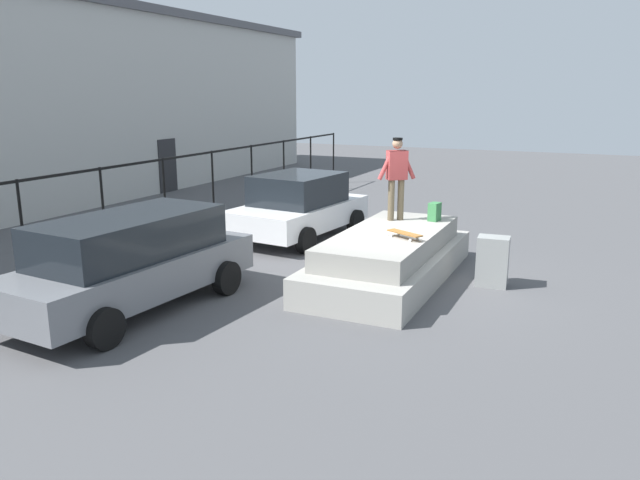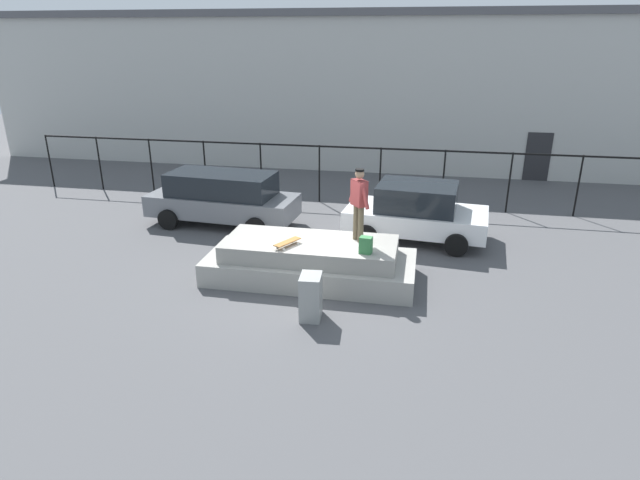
{
  "view_description": "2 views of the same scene",
  "coord_description": "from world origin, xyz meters",
  "px_view_note": "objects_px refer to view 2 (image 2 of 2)",
  "views": [
    {
      "loc": [
        -11.52,
        -3.83,
        3.72
      ],
      "look_at": [
        -0.53,
        1.29,
        0.8
      ],
      "focal_mm": 34.51,
      "sensor_mm": 36.0,
      "label": 1
    },
    {
      "loc": [
        2.55,
        -11.91,
        5.67
      ],
      "look_at": [
        0.02,
        0.97,
        0.65
      ],
      "focal_mm": 29.96,
      "sensor_mm": 36.0,
      "label": 2
    }
  ],
  "objects_px": {
    "backpack": "(366,245)",
    "car_grey_hatchback_near": "(222,197)",
    "skateboarder": "(359,200)",
    "utility_box": "(311,297)",
    "car_white_sedan_mid": "(416,211)",
    "skateboard": "(287,242)"
  },
  "relations": [
    {
      "from": "skateboard",
      "to": "utility_box",
      "type": "xyz_separation_m",
      "value": [
        0.89,
        -1.53,
        -0.6
      ]
    },
    {
      "from": "skateboard",
      "to": "car_white_sedan_mid",
      "type": "distance_m",
      "value": 4.78
    },
    {
      "from": "utility_box",
      "to": "skateboarder",
      "type": "bearing_deg",
      "value": 68.01
    },
    {
      "from": "backpack",
      "to": "car_white_sedan_mid",
      "type": "bearing_deg",
      "value": -95.37
    },
    {
      "from": "car_white_sedan_mid",
      "to": "car_grey_hatchback_near",
      "type": "bearing_deg",
      "value": 178.51
    },
    {
      "from": "car_white_sedan_mid",
      "to": "utility_box",
      "type": "height_order",
      "value": "car_white_sedan_mid"
    },
    {
      "from": "skateboarder",
      "to": "skateboard",
      "type": "relative_size",
      "value": 2.28
    },
    {
      "from": "skateboard",
      "to": "car_grey_hatchback_near",
      "type": "xyz_separation_m",
      "value": [
        -3.13,
        3.92,
        -0.2
      ]
    },
    {
      "from": "skateboarder",
      "to": "car_grey_hatchback_near",
      "type": "bearing_deg",
      "value": 145.8
    },
    {
      "from": "skateboard",
      "to": "car_white_sedan_mid",
      "type": "relative_size",
      "value": 0.18
    },
    {
      "from": "skateboarder",
      "to": "car_white_sedan_mid",
      "type": "relative_size",
      "value": 0.42
    },
    {
      "from": "backpack",
      "to": "car_grey_hatchback_near",
      "type": "bearing_deg",
      "value": -28.66
    },
    {
      "from": "backpack",
      "to": "utility_box",
      "type": "bearing_deg",
      "value": 65.66
    },
    {
      "from": "skateboard",
      "to": "backpack",
      "type": "bearing_deg",
      "value": -2.61
    },
    {
      "from": "car_white_sedan_mid",
      "to": "utility_box",
      "type": "xyz_separation_m",
      "value": [
        -2.04,
        -5.29,
        -0.36
      ]
    },
    {
      "from": "skateboarder",
      "to": "utility_box",
      "type": "distance_m",
      "value": 2.8
    },
    {
      "from": "skateboarder",
      "to": "car_grey_hatchback_near",
      "type": "relative_size",
      "value": 0.37
    },
    {
      "from": "skateboard",
      "to": "backpack",
      "type": "relative_size",
      "value": 1.97
    },
    {
      "from": "car_white_sedan_mid",
      "to": "skateboarder",
      "type": "bearing_deg",
      "value": -113.6
    },
    {
      "from": "skateboard",
      "to": "backpack",
      "type": "xyz_separation_m",
      "value": [
        1.88,
        -0.09,
        0.1
      ]
    },
    {
      "from": "backpack",
      "to": "utility_box",
      "type": "height_order",
      "value": "backpack"
    },
    {
      "from": "skateboard",
      "to": "backpack",
      "type": "height_order",
      "value": "backpack"
    }
  ]
}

